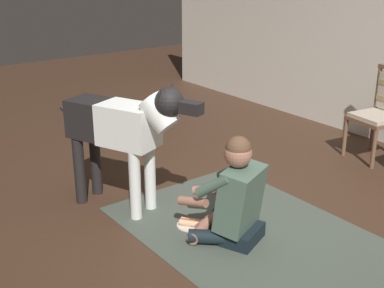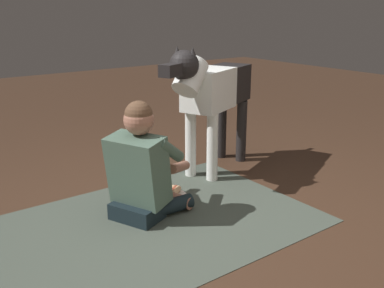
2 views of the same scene
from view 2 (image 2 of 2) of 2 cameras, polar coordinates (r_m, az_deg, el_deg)
name	(u,v)px [view 2 (image 2 of 2)]	position (r m, az deg, el deg)	size (l,w,h in m)	color
ground_plane	(191,217)	(3.24, -0.13, -9.42)	(15.21, 15.21, 0.00)	#402A1C
area_rug	(155,223)	(3.17, -4.74, -10.05)	(2.18, 1.54, 0.01)	#444D43
person_sitting_on_floor	(142,170)	(3.16, -6.39, -3.31)	(0.70, 0.62, 0.85)	black
large_dog	(212,92)	(3.90, 2.58, 6.70)	(1.34, 0.67, 1.16)	white
hot_dog_on_plate	(173,193)	(3.58, -2.49, -6.30)	(0.22, 0.22, 0.06)	silver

